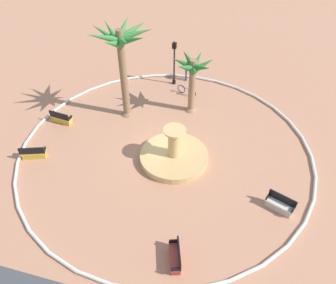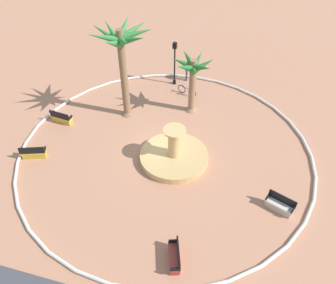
% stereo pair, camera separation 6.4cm
% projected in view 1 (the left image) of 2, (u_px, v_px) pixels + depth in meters
% --- Properties ---
extents(ground_plane, '(80.00, 80.00, 0.00)m').
position_uv_depth(ground_plane, '(165.00, 151.00, 22.93)').
color(ground_plane, tan).
extents(plaza_curb, '(19.26, 19.26, 0.20)m').
position_uv_depth(plaza_curb, '(165.00, 150.00, 22.86)').
color(plaza_curb, silver).
rests_on(plaza_curb, ground).
extents(fountain, '(4.42, 4.42, 2.50)m').
position_uv_depth(fountain, '(174.00, 155.00, 22.11)').
color(fountain, tan).
rests_on(fountain, ground).
extents(palm_tree_near_fountain, '(3.14, 3.09, 4.50)m').
position_uv_depth(palm_tree_near_fountain, '(193.00, 74.00, 24.19)').
color(palm_tree_near_fountain, '#8E6B4C').
rests_on(palm_tree_near_fountain, ground).
extents(palm_tree_by_curb, '(4.24, 4.24, 6.90)m').
position_uv_depth(palm_tree_by_curb, '(122.00, 49.00, 22.42)').
color(palm_tree_by_curb, brown).
rests_on(palm_tree_by_curb, ground).
extents(bench_east, '(1.67, 1.06, 1.00)m').
position_uv_depth(bench_east, '(280.00, 205.00, 19.12)').
color(bench_east, beige).
rests_on(bench_east, ground).
extents(bench_west, '(1.65, 0.69, 1.00)m').
position_uv_depth(bench_west, '(62.00, 119.00, 24.96)').
color(bench_west, gold).
rests_on(bench_west, ground).
extents(bench_north, '(1.68, 1.00, 1.00)m').
position_uv_depth(bench_north, '(34.00, 154.00, 22.22)').
color(bench_north, gold).
rests_on(bench_north, ground).
extents(bench_southeast, '(0.99, 1.68, 1.00)m').
position_uv_depth(bench_southeast, '(175.00, 258.00, 16.75)').
color(bench_southeast, '#B73D33').
rests_on(bench_southeast, ground).
extents(lamppost, '(0.32, 0.32, 3.83)m').
position_uv_depth(lamppost, '(174.00, 60.00, 27.64)').
color(lamppost, black).
rests_on(lamppost, ground).
extents(bicycle_red_frame, '(1.64, 0.67, 0.94)m').
position_uv_depth(bicycle_red_frame, '(187.00, 91.00, 27.64)').
color(bicycle_red_frame, black).
rests_on(bicycle_red_frame, ground).
extents(person_cyclist_helmet, '(0.25, 0.53, 1.70)m').
position_uv_depth(person_cyclist_helmet, '(186.00, 70.00, 28.92)').
color(person_cyclist_helmet, '#33333D').
rests_on(person_cyclist_helmet, ground).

